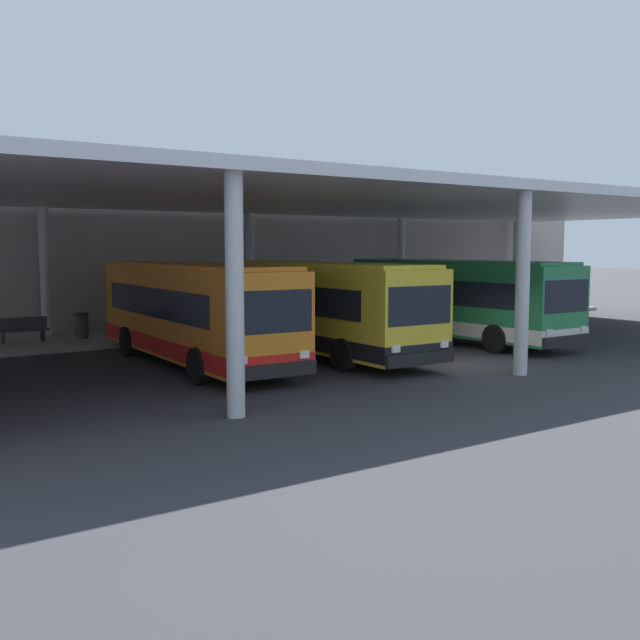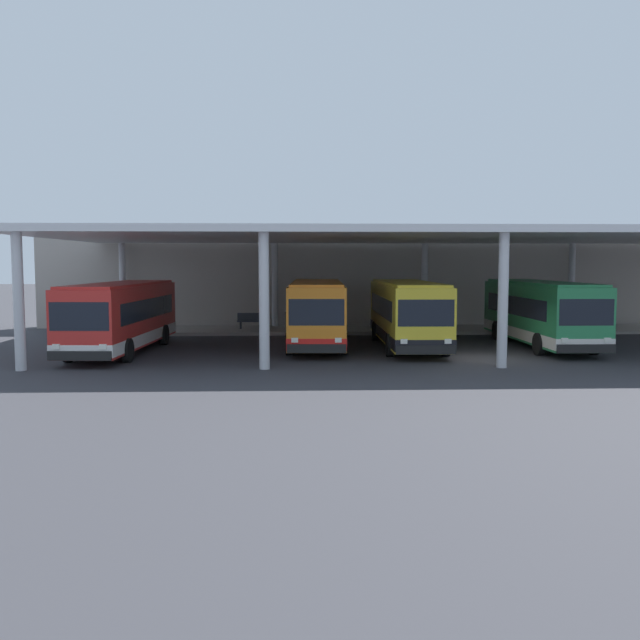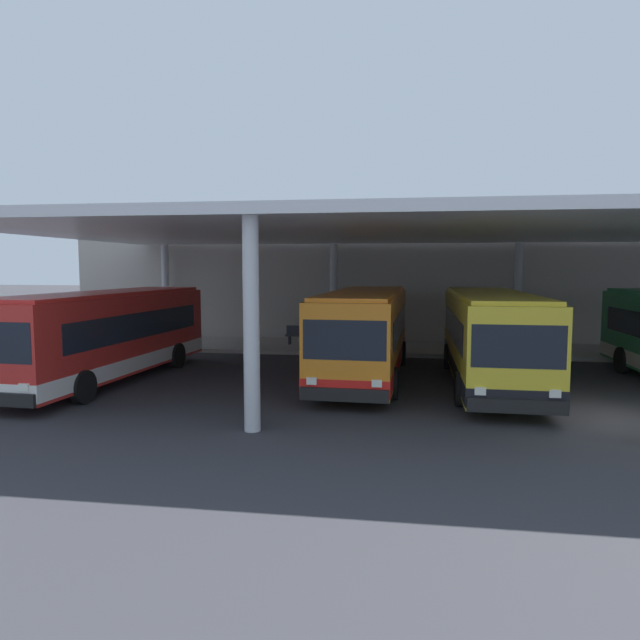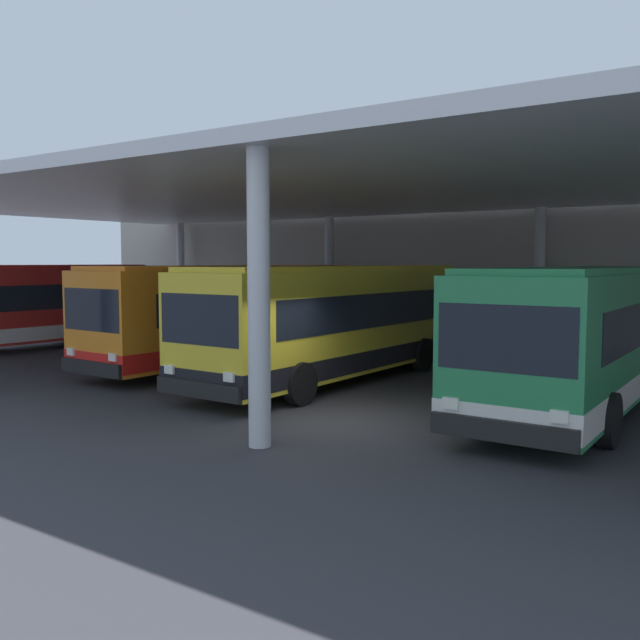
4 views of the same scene
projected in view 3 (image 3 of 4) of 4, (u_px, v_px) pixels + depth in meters
ground_plane at (614, 419)px, 15.04m from camera, size 200.00×200.00×0.00m
platform_kerb at (523, 351)px, 26.60m from camera, size 42.00×4.50×0.18m
station_building_facade at (512, 282)px, 29.51m from camera, size 48.00×1.60×6.45m
canopy_shelter at (565, 231)px, 19.96m from camera, size 40.00×17.00×5.55m
bus_nearest_bay at (107, 334)px, 19.95m from camera, size 3.17×10.66×3.17m
bus_second_bay at (365, 333)px, 20.44m from camera, size 3.00×10.62×3.17m
bus_middle_bay at (490, 337)px, 19.20m from camera, size 2.85×10.57×3.17m
bench_waiting at (304, 335)px, 28.17m from camera, size 1.80×0.45×0.92m
trash_bin at (347, 335)px, 27.82m from camera, size 0.52×0.52×0.98m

